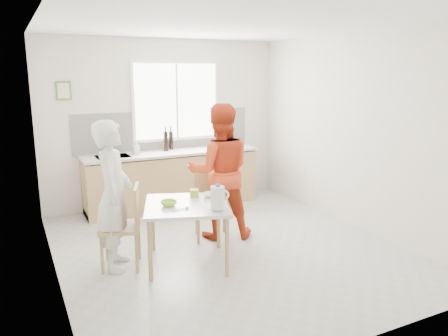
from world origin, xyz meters
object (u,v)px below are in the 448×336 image
object	(u,v)px
person_red	(220,172)
milk_jug	(218,197)
wine_bottle_b	(171,140)
bowl_white	(211,195)
person_white	(114,196)
chair_far	(211,198)
wine_bottle_a	(166,141)
bowl_green	(169,203)
dining_table	(187,210)
chair_left	(126,223)

from	to	relation	value
person_red	milk_jug	world-z (taller)	person_red
wine_bottle_b	bowl_white	bearing A→B (deg)	-97.65
person_white	milk_jug	world-z (taller)	person_white
chair_far	person_white	size ratio (longest dim) A/B	0.57
milk_jug	wine_bottle_a	xyz separation A→B (m)	(0.31, 2.59, 0.22)
chair_far	milk_jug	distance (m)	1.15
milk_jug	wine_bottle_b	world-z (taller)	wine_bottle_b
milk_jug	wine_bottle_a	size ratio (longest dim) A/B	0.84
chair_far	person_white	world-z (taller)	person_white
person_red	milk_jug	size ratio (longest dim) A/B	6.60
person_white	wine_bottle_a	xyz separation A→B (m)	(1.28, 1.95, 0.24)
person_white	bowl_green	size ratio (longest dim) A/B	9.19
bowl_green	wine_bottle_a	world-z (taller)	wine_bottle_a
milk_jug	person_white	bearing A→B (deg)	166.05
bowl_white	wine_bottle_a	xyz separation A→B (m)	(0.16, 2.08, 0.34)
chair_far	wine_bottle_a	world-z (taller)	wine_bottle_a
dining_table	wine_bottle_b	bearing A→B (deg)	74.23
bowl_white	wine_bottle_b	size ratio (longest dim) A/B	0.64
milk_jug	wine_bottle_a	world-z (taller)	wine_bottle_a
wine_bottle_a	chair_far	bearing A→B (deg)	-87.20
person_red	bowl_green	size ratio (longest dim) A/B	9.77
person_white	wine_bottle_b	size ratio (longest dim) A/B	5.58
person_white	chair_left	bearing A→B (deg)	-90.00
person_white	wine_bottle_a	world-z (taller)	person_white
bowl_green	dining_table	bearing A→B (deg)	-5.38
dining_table	wine_bottle_a	bearing A→B (deg)	76.64
person_red	bowl_white	xyz separation A→B (m)	(-0.34, -0.46, -0.16)
wine_bottle_b	chair_far	bearing A→B (deg)	-92.04
wine_bottle_a	person_white	bearing A→B (deg)	-123.22
bowl_white	wine_bottle_b	distance (m)	2.26
dining_table	person_white	bearing A→B (deg)	160.59
chair_left	person_red	distance (m)	1.45
chair_far	person_red	size ratio (longest dim) A/B	0.53
dining_table	bowl_white	world-z (taller)	bowl_white
person_red	wine_bottle_b	xyz separation A→B (m)	(-0.04, 1.75, 0.18)
chair_left	milk_jug	distance (m)	1.09
bowl_white	milk_jug	distance (m)	0.54
person_red	bowl_white	size ratio (longest dim) A/B	9.33
dining_table	bowl_green	distance (m)	0.23
bowl_green	milk_jug	bearing A→B (deg)	-42.99
chair_left	person_red	world-z (taller)	person_red
milk_jug	person_red	bearing A→B (deg)	82.48
person_white	wine_bottle_b	world-z (taller)	person_white
wine_bottle_a	wine_bottle_b	xyz separation A→B (m)	(0.14, 0.13, -0.01)
dining_table	chair_left	bearing A→B (deg)	160.59
chair_left	wine_bottle_b	xyz separation A→B (m)	(1.30, 2.13, 0.55)
dining_table	chair_far	world-z (taller)	chair_far
chair_left	chair_far	world-z (taller)	chair_far
dining_table	person_white	world-z (taller)	person_white
dining_table	milk_jug	world-z (taller)	milk_jug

